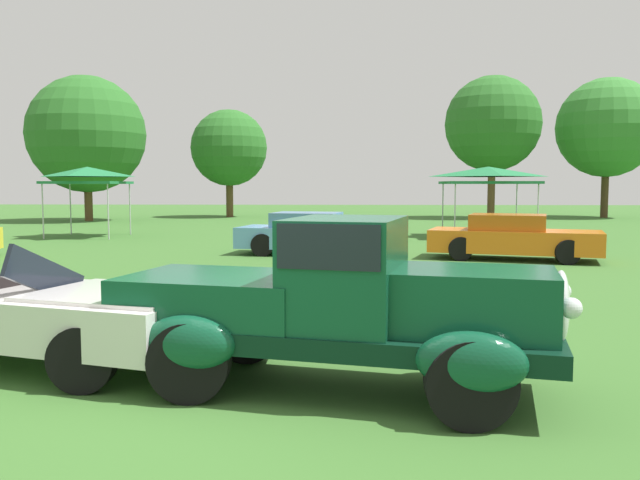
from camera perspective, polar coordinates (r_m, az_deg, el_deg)
ground_plane at (r=6.46m, az=-4.63°, el=-13.38°), size 120.00×120.00×0.00m
feature_pickup_truck at (r=6.43m, az=1.58°, el=-5.50°), size 4.51×2.54×1.70m
neighbor_convertible at (r=8.18m, az=-23.42°, el=-5.71°), size 4.78×2.91×1.40m
show_car_skyblue at (r=18.91m, az=-0.78°, el=0.53°), size 4.49×2.47×1.22m
show_car_orange at (r=18.41m, az=16.43°, el=0.21°), size 4.74×2.91×1.22m
canopy_tent_left_field at (r=26.91m, az=-19.57°, el=5.41°), size 2.72×2.72×2.71m
canopy_tent_center_field at (r=26.05m, az=14.42°, el=5.57°), size 3.32×3.32×2.71m
treeline_far_left at (r=38.90m, az=-19.64°, el=8.64°), size 6.44×6.44×8.02m
treeline_mid_left at (r=41.57m, az=-7.91°, el=7.92°), size 4.74×4.74×6.68m
treeline_center at (r=41.15m, az=14.79°, el=9.73°), size 5.70×5.70×8.52m
treeline_mid_right at (r=44.03m, az=23.69°, el=8.93°), size 6.02×6.02×8.50m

